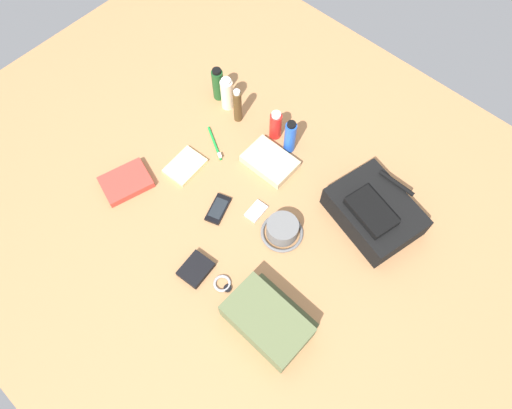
# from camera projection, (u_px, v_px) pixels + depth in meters

# --- Properties ---
(ground_plane) EXTENTS (2.64, 2.02, 0.02)m
(ground_plane) POSITION_uv_depth(u_px,v_px,m) (256.00, 211.00, 1.72)
(ground_plane) COLOR #A57247
(ground_plane) RESTS_ON ground
(backpack) EXTENTS (0.37, 0.31, 0.13)m
(backpack) POSITION_uv_depth(u_px,v_px,m) (374.00, 212.00, 1.64)
(backpack) COLOR black
(backpack) RESTS_ON ground_plane
(toiletry_pouch) EXTENTS (0.28, 0.21, 0.10)m
(toiletry_pouch) POSITION_uv_depth(u_px,v_px,m) (267.00, 321.00, 1.47)
(toiletry_pouch) COLOR #56603D
(toiletry_pouch) RESTS_ON ground_plane
(bucket_hat) EXTENTS (0.16, 0.16, 0.07)m
(bucket_hat) POSITION_uv_depth(u_px,v_px,m) (282.00, 230.00, 1.64)
(bucket_hat) COLOR #616161
(bucket_hat) RESTS_ON ground_plane
(shampoo_bottle) EXTENTS (0.05, 0.05, 0.16)m
(shampoo_bottle) POSITION_uv_depth(u_px,v_px,m) (218.00, 84.00, 1.89)
(shampoo_bottle) COLOR #19471E
(shampoo_bottle) RESTS_ON ground_plane
(lotion_bottle) EXTENTS (0.05, 0.05, 0.16)m
(lotion_bottle) POSITION_uv_depth(u_px,v_px,m) (227.00, 94.00, 1.87)
(lotion_bottle) COLOR beige
(lotion_bottle) RESTS_ON ground_plane
(cologne_bottle) EXTENTS (0.03, 0.03, 0.17)m
(cologne_bottle) POSITION_uv_depth(u_px,v_px,m) (237.00, 106.00, 1.83)
(cologne_bottle) COLOR #473319
(cologne_bottle) RESTS_ON ground_plane
(sunscreen_spray) EXTENTS (0.05, 0.05, 0.14)m
(sunscreen_spray) POSITION_uv_depth(u_px,v_px,m) (276.00, 125.00, 1.81)
(sunscreen_spray) COLOR red
(sunscreen_spray) RESTS_ON ground_plane
(deodorant_spray) EXTENTS (0.05, 0.05, 0.17)m
(deodorant_spray) POSITION_uv_depth(u_px,v_px,m) (290.00, 137.00, 1.77)
(deodorant_spray) COLOR blue
(deodorant_spray) RESTS_ON ground_plane
(paperback_novel) EXTENTS (0.18, 0.21, 0.03)m
(paperback_novel) POSITION_uv_depth(u_px,v_px,m) (126.00, 182.00, 1.75)
(paperback_novel) COLOR red
(paperback_novel) RESTS_ON ground_plane
(cell_phone) EXTENTS (0.09, 0.13, 0.01)m
(cell_phone) POSITION_uv_depth(u_px,v_px,m) (218.00, 209.00, 1.70)
(cell_phone) COLOR black
(cell_phone) RESTS_ON ground_plane
(media_player) EXTENTS (0.06, 0.09, 0.01)m
(media_player) POSITION_uv_depth(u_px,v_px,m) (256.00, 211.00, 1.70)
(media_player) COLOR #B7B7BC
(media_player) RESTS_ON ground_plane
(wristwatch) EXTENTS (0.07, 0.06, 0.01)m
(wristwatch) POSITION_uv_depth(u_px,v_px,m) (223.00, 284.00, 1.57)
(wristwatch) COLOR #99999E
(wristwatch) RESTS_ON ground_plane
(toothbrush) EXTENTS (0.15, 0.09, 0.02)m
(toothbrush) POSITION_uv_depth(u_px,v_px,m) (215.00, 145.00, 1.84)
(toothbrush) COLOR #198C33
(toothbrush) RESTS_ON ground_plane
(wallet) EXTENTS (0.10, 0.12, 0.02)m
(wallet) POSITION_uv_depth(u_px,v_px,m) (196.00, 269.00, 1.59)
(wallet) COLOR black
(wallet) RESTS_ON ground_plane
(notepad) EXTENTS (0.12, 0.16, 0.02)m
(notepad) POSITION_uv_depth(u_px,v_px,m) (185.00, 166.00, 1.79)
(notepad) COLOR beige
(notepad) RESTS_ON ground_plane
(folded_towel) EXTENTS (0.20, 0.14, 0.04)m
(folded_towel) POSITION_uv_depth(u_px,v_px,m) (270.00, 161.00, 1.79)
(folded_towel) COLOR #C6B289
(folded_towel) RESTS_ON ground_plane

